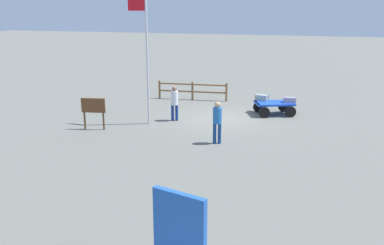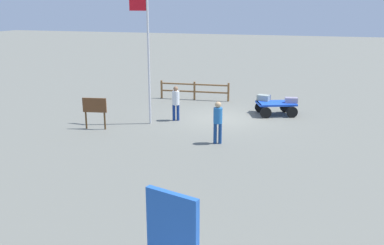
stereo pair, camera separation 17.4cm
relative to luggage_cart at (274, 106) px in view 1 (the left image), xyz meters
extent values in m
plane|color=slate|center=(2.37, 1.38, -0.48)|extent=(120.00, 120.00, 0.00)
cube|color=blue|center=(-0.02, -0.01, 0.13)|extent=(2.19, 1.75, 0.10)
cube|color=blue|center=(0.83, 0.33, 0.13)|extent=(0.47, 1.02, 0.10)
cylinder|color=black|center=(0.39, 0.78, -0.20)|extent=(0.57, 0.32, 0.56)
cylinder|color=black|center=(0.82, -0.30, -0.20)|extent=(0.57, 0.32, 0.56)
cylinder|color=black|center=(-0.86, 0.29, -0.20)|extent=(0.57, 0.32, 0.56)
cylinder|color=black|center=(-0.43, -0.79, -0.20)|extent=(0.57, 0.32, 0.56)
cube|color=gray|center=(-0.75, -0.15, 0.32)|extent=(0.68, 0.46, 0.27)
cube|color=navy|center=(0.66, -0.49, 0.31)|extent=(0.65, 0.37, 0.25)
cube|color=gray|center=(0.67, -0.28, 0.33)|extent=(0.68, 0.50, 0.29)
cylinder|color=navy|center=(1.68, 5.33, -0.05)|extent=(0.14, 0.14, 0.86)
cylinder|color=navy|center=(1.87, 5.38, -0.05)|extent=(0.14, 0.14, 0.86)
cylinder|color=#2264AD|center=(1.77, 5.35, 0.70)|extent=(0.43, 0.43, 0.64)
sphere|color=tan|center=(1.77, 5.35, 1.15)|extent=(0.25, 0.25, 0.25)
cylinder|color=navy|center=(4.45, 2.43, -0.08)|extent=(0.14, 0.14, 0.79)
cylinder|color=navy|center=(4.64, 2.49, -0.08)|extent=(0.14, 0.14, 0.79)
cylinder|color=silver|center=(4.54, 2.46, 0.65)|extent=(0.43, 0.43, 0.67)
sphere|color=brown|center=(4.54, 2.46, 1.10)|extent=(0.23, 0.23, 0.23)
cube|color=#2258B1|center=(-0.04, 16.11, 1.72)|extent=(0.89, 0.35, 1.30)
cylinder|color=silver|center=(5.53, 3.34, 2.44)|extent=(0.10, 0.10, 5.84)
cube|color=red|center=(5.99, 3.34, 4.99)|extent=(0.82, 0.07, 0.54)
cylinder|color=#4C3319|center=(7.13, 4.84, -0.09)|extent=(0.08, 0.08, 0.78)
cylinder|color=#4C3319|center=(8.00, 4.98, -0.09)|extent=(0.08, 0.08, 0.78)
cube|color=brown|center=(7.57, 4.91, 0.64)|extent=(1.09, 0.24, 0.66)
cylinder|color=brown|center=(2.97, -2.44, 0.06)|extent=(0.12, 0.12, 1.08)
cylinder|color=brown|center=(4.99, -2.29, 0.06)|extent=(0.12, 0.12, 1.08)
cylinder|color=brown|center=(7.00, -2.13, 0.06)|extent=(0.12, 0.12, 1.08)
cube|color=brown|center=(4.99, -2.29, 0.44)|extent=(4.04, 0.38, 0.08)
cube|color=brown|center=(4.99, -2.29, 0.01)|extent=(4.04, 0.38, 0.08)
camera|label=1|loc=(-1.78, 21.51, 5.01)|focal=39.79mm
camera|label=2|loc=(-1.95, 21.46, 5.01)|focal=39.79mm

